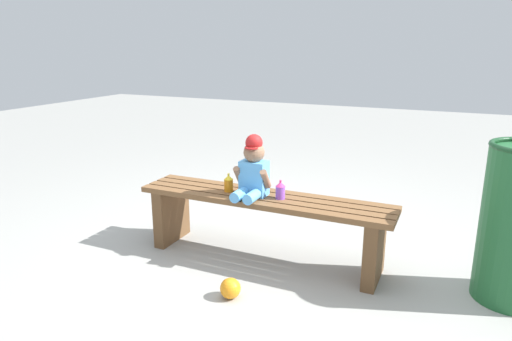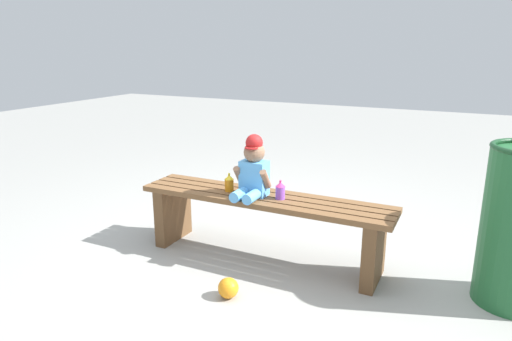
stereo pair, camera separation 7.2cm
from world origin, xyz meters
name	(u,v)px [view 1 (the left image)]	position (x,y,z in m)	size (l,w,h in m)	color
ground_plane	(263,258)	(0.00, 0.00, 0.00)	(16.00, 16.00, 0.00)	#999993
park_bench	(263,216)	(0.00, 0.00, 0.30)	(1.70, 0.35, 0.44)	brown
child_figure	(253,170)	(-0.06, -0.03, 0.62)	(0.23, 0.27, 0.40)	#59A5E5
sippy_cup_left	(229,183)	(-0.25, -0.01, 0.50)	(0.06, 0.06, 0.12)	orange
sippy_cup_right	(280,190)	(0.12, -0.01, 0.50)	(0.06, 0.06, 0.12)	#8C4CCC
toy_ball	(230,288)	(0.03, -0.54, 0.06)	(0.12, 0.12, 0.12)	orange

